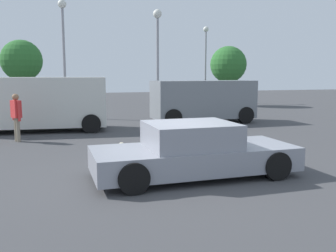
{
  "coord_description": "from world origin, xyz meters",
  "views": [
    {
      "loc": [
        -2.77,
        -7.89,
        2.32
      ],
      "look_at": [
        0.31,
        1.81,
        0.9
      ],
      "focal_mm": 39.37,
      "sensor_mm": 36.0,
      "label": 1
    }
  ],
  "objects_px": {
    "pedestrian": "(16,113)",
    "light_post_mid": "(158,44)",
    "suv_dark": "(203,100)",
    "light_post_far": "(63,38)",
    "light_post_near": "(206,51)",
    "dog": "(123,148)",
    "van_white": "(40,102)",
    "sedan_foreground": "(193,152)"
  },
  "relations": [
    {
      "from": "pedestrian",
      "to": "light_post_mid",
      "type": "bearing_deg",
      "value": 8.57
    },
    {
      "from": "suv_dark",
      "to": "light_post_mid",
      "type": "relative_size",
      "value": 0.87
    },
    {
      "from": "light_post_far",
      "to": "light_post_near",
      "type": "bearing_deg",
      "value": 33.87
    },
    {
      "from": "dog",
      "to": "van_white",
      "type": "relative_size",
      "value": 0.11
    },
    {
      "from": "light_post_mid",
      "to": "suv_dark",
      "type": "bearing_deg",
      "value": -46.5
    },
    {
      "from": "van_white",
      "to": "light_post_near",
      "type": "height_order",
      "value": "light_post_near"
    },
    {
      "from": "pedestrian",
      "to": "light_post_mid",
      "type": "xyz_separation_m",
      "value": [
        6.43,
        4.63,
        2.86
      ]
    },
    {
      "from": "suv_dark",
      "to": "light_post_mid",
      "type": "xyz_separation_m",
      "value": [
        -1.76,
        1.85,
        2.74
      ]
    },
    {
      "from": "light_post_far",
      "to": "pedestrian",
      "type": "bearing_deg",
      "value": -105.69
    },
    {
      "from": "light_post_near",
      "to": "dog",
      "type": "bearing_deg",
      "value": -119.82
    },
    {
      "from": "van_white",
      "to": "light_post_mid",
      "type": "bearing_deg",
      "value": 27.67
    },
    {
      "from": "dog",
      "to": "light_post_mid",
      "type": "relative_size",
      "value": 0.11
    },
    {
      "from": "light_post_mid",
      "to": "light_post_near",
      "type": "bearing_deg",
      "value": 54.98
    },
    {
      "from": "light_post_mid",
      "to": "van_white",
      "type": "bearing_deg",
      "value": -158.39
    },
    {
      "from": "sedan_foreground",
      "to": "light_post_mid",
      "type": "bearing_deg",
      "value": 78.0
    },
    {
      "from": "sedan_foreground",
      "to": "light_post_mid",
      "type": "xyz_separation_m",
      "value": [
        2.21,
        10.61,
        3.28
      ]
    },
    {
      "from": "suv_dark",
      "to": "pedestrian",
      "type": "bearing_deg",
      "value": -161.42
    },
    {
      "from": "pedestrian",
      "to": "light_post_mid",
      "type": "relative_size",
      "value": 0.3
    },
    {
      "from": "dog",
      "to": "light_post_far",
      "type": "height_order",
      "value": "light_post_far"
    },
    {
      "from": "dog",
      "to": "suv_dark",
      "type": "xyz_separation_m",
      "value": [
        5.13,
        6.23,
        0.88
      ]
    },
    {
      "from": "van_white",
      "to": "pedestrian",
      "type": "xyz_separation_m",
      "value": [
        -0.72,
        -2.37,
        -0.2
      ]
    },
    {
      "from": "sedan_foreground",
      "to": "light_post_near",
      "type": "relative_size",
      "value": 0.75
    },
    {
      "from": "van_white",
      "to": "light_post_far",
      "type": "height_order",
      "value": "light_post_far"
    },
    {
      "from": "dog",
      "to": "light_post_mid",
      "type": "bearing_deg",
      "value": -23.19
    },
    {
      "from": "sedan_foreground",
      "to": "pedestrian",
      "type": "distance_m",
      "value": 7.33
    },
    {
      "from": "sedan_foreground",
      "to": "light_post_far",
      "type": "height_order",
      "value": "light_post_far"
    },
    {
      "from": "light_post_near",
      "to": "light_post_mid",
      "type": "xyz_separation_m",
      "value": [
        -6.92,
        -9.87,
        -0.37
      ]
    },
    {
      "from": "light_post_near",
      "to": "light_post_mid",
      "type": "height_order",
      "value": "light_post_near"
    },
    {
      "from": "van_white",
      "to": "light_post_mid",
      "type": "distance_m",
      "value": 6.69
    },
    {
      "from": "sedan_foreground",
      "to": "pedestrian",
      "type": "xyz_separation_m",
      "value": [
        -4.23,
        5.97,
        0.42
      ]
    },
    {
      "from": "sedan_foreground",
      "to": "van_white",
      "type": "relative_size",
      "value": 0.84
    },
    {
      "from": "van_white",
      "to": "suv_dark",
      "type": "xyz_separation_m",
      "value": [
        7.47,
        0.41,
        -0.09
      ]
    },
    {
      "from": "light_post_mid",
      "to": "light_post_far",
      "type": "xyz_separation_m",
      "value": [
        -4.52,
        2.2,
        0.36
      ]
    },
    {
      "from": "light_post_mid",
      "to": "pedestrian",
      "type": "bearing_deg",
      "value": -144.24
    },
    {
      "from": "dog",
      "to": "suv_dark",
      "type": "relative_size",
      "value": 0.12
    },
    {
      "from": "dog",
      "to": "suv_dark",
      "type": "bearing_deg",
      "value": -40.02
    },
    {
      "from": "pedestrian",
      "to": "light_post_near",
      "type": "distance_m",
      "value": 19.98
    },
    {
      "from": "light_post_far",
      "to": "sedan_foreground",
      "type": "bearing_deg",
      "value": -79.78
    },
    {
      "from": "dog",
      "to": "light_post_near",
      "type": "bearing_deg",
      "value": -30.37
    },
    {
      "from": "pedestrian",
      "to": "light_post_far",
      "type": "distance_m",
      "value": 7.79
    },
    {
      "from": "dog",
      "to": "light_post_far",
      "type": "bearing_deg",
      "value": 5.82
    },
    {
      "from": "dog",
      "to": "pedestrian",
      "type": "bearing_deg",
      "value": 41.12
    }
  ]
}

